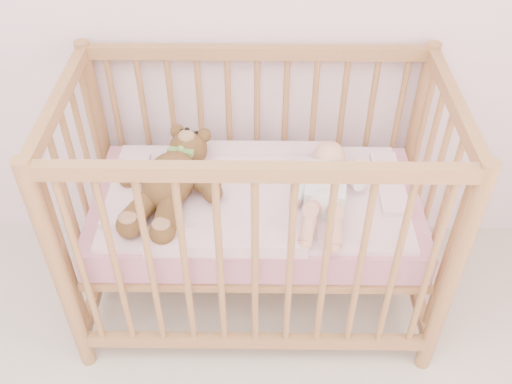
# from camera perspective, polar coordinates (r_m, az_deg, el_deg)

# --- Properties ---
(crib) EXTENTS (1.36, 0.76, 1.00)m
(crib) POSITION_cam_1_polar(r_m,az_deg,el_deg) (2.16, 0.01, -1.51)
(crib) COLOR #AF7B4A
(crib) RESTS_ON floor
(mattress) EXTENTS (1.22, 0.62, 0.13)m
(mattress) POSITION_cam_1_polar(r_m,az_deg,el_deg) (2.17, 0.01, -1.80)
(mattress) COLOR #C97D8C
(mattress) RESTS_ON crib
(blanket) EXTENTS (1.10, 0.58, 0.06)m
(blanket) POSITION_cam_1_polar(r_m,az_deg,el_deg) (2.12, 0.01, -0.32)
(blanket) COLOR #F5A8B5
(blanket) RESTS_ON mattress
(baby) EXTENTS (0.35, 0.59, 0.13)m
(baby) POSITION_cam_1_polar(r_m,az_deg,el_deg) (2.07, 7.04, 0.81)
(baby) COLOR white
(baby) RESTS_ON blanket
(teddy_bear) EXTENTS (0.54, 0.67, 0.16)m
(teddy_bear) POSITION_cam_1_polar(r_m,az_deg,el_deg) (2.07, -8.64, 1.13)
(teddy_bear) COLOR brown
(teddy_bear) RESTS_ON blanket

